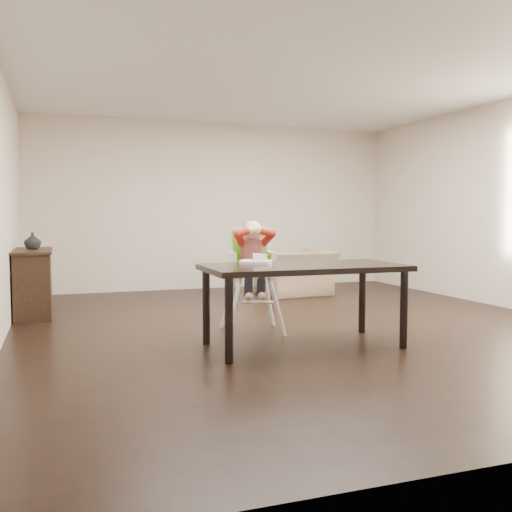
{
  "coord_description": "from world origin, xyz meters",
  "views": [
    {
      "loc": [
        -2.5,
        -5.62,
        1.19
      ],
      "look_at": [
        -0.66,
        -0.36,
        0.8
      ],
      "focal_mm": 40.0,
      "sensor_mm": 36.0,
      "label": 1
    }
  ],
  "objects_px": {
    "high_chair": "(252,254)",
    "sideboard": "(34,282)",
    "armchair": "(295,265)",
    "dining_table": "(304,273)"
  },
  "relations": [
    {
      "from": "high_chair",
      "to": "sideboard",
      "type": "xyz_separation_m",
      "value": [
        -2.17,
        1.82,
        -0.41
      ]
    },
    {
      "from": "high_chair",
      "to": "armchair",
      "type": "distance_m",
      "value": 2.84
    },
    {
      "from": "armchair",
      "to": "sideboard",
      "type": "distance_m",
      "value": 3.72
    },
    {
      "from": "dining_table",
      "to": "high_chair",
      "type": "bearing_deg",
      "value": 105.59
    },
    {
      "from": "dining_table",
      "to": "armchair",
      "type": "bearing_deg",
      "value": 68.04
    },
    {
      "from": "sideboard",
      "to": "dining_table",
      "type": "bearing_deg",
      "value": -47.7
    },
    {
      "from": "dining_table",
      "to": "sideboard",
      "type": "relative_size",
      "value": 1.43
    },
    {
      "from": "dining_table",
      "to": "armchair",
      "type": "height_order",
      "value": "armchair"
    },
    {
      "from": "dining_table",
      "to": "sideboard",
      "type": "bearing_deg",
      "value": 132.3
    },
    {
      "from": "dining_table",
      "to": "high_chair",
      "type": "xyz_separation_m",
      "value": [
        -0.22,
        0.8,
        0.13
      ]
    }
  ]
}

